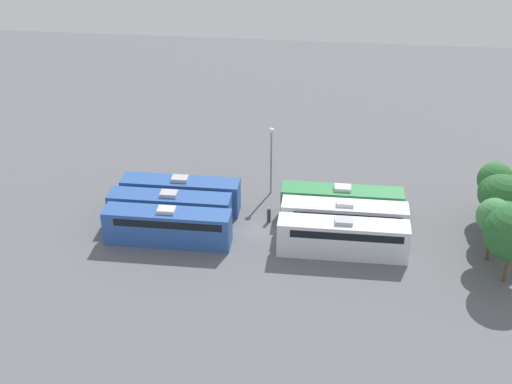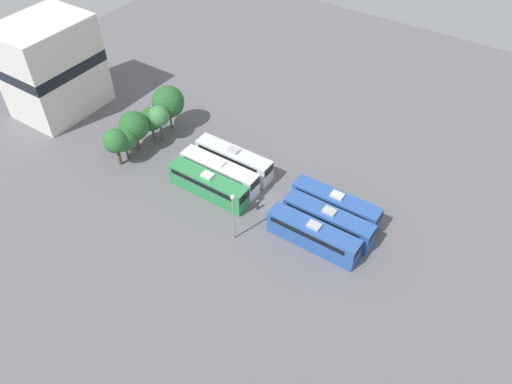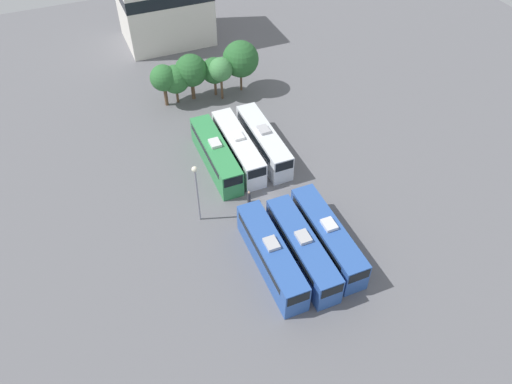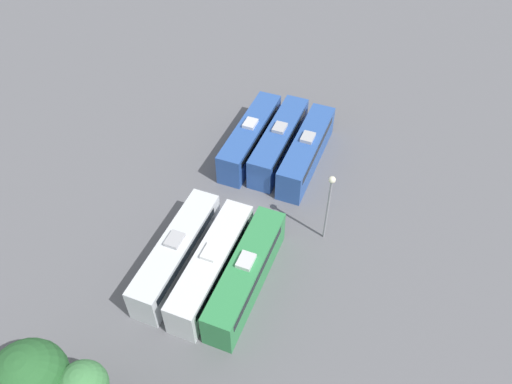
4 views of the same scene
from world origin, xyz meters
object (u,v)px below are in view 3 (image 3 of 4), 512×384
Objects in this scene: bus_4 at (238,147)px; tree_4 at (221,70)px; bus_3 at (216,154)px; bus_2 at (327,236)px; tree_1 at (175,79)px; tree_3 at (214,71)px; bus_1 at (302,248)px; tree_2 at (191,71)px; light_pole at (196,185)px; tree_5 at (241,59)px; bus_0 at (271,254)px; worker_person at (249,197)px; bus_5 at (263,141)px; tree_0 at (163,78)px.

tree_4 is at bearing 78.73° from bus_4.
tree_4 reaches higher than bus_3.
bus_2 is 31.47m from tree_1.
bus_1 is at bearing -93.39° from tree_3.
tree_4 is (3.70, -1.52, 0.14)m from tree_2.
tree_3 is at bearing 66.78° from light_pole.
tree_5 is at bearing -4.24° from tree_3.
tree_5 is (3.75, -0.28, 1.09)m from tree_3.
tree_1 is at bearing -179.31° from tree_2.
tree_4 is at bearing -22.29° from tree_2.
bus_4 is at bearing 90.72° from bus_1.
worker_person is (1.34, 9.00, -1.10)m from bus_0.
worker_person is 21.03m from tree_4.
bus_5 is at bearing -65.29° from tree_1.
tree_2 is at bearing 88.88° from worker_person.
bus_4 is at bearing 46.42° from light_pole.
tree_3 is at bearing 92.23° from bus_2.
tree_2 reaches higher than bus_0.
bus_2 is at bearing -88.72° from tree_4.
tree_4 reaches higher than tree_1.
bus_2 is 1.58× the size of light_pole.
tree_0 is at bearing -178.56° from tree_2.
bus_0 is 9.16m from worker_person.
bus_1 is 1.98× the size of tree_0.
bus_5 is at bearing 89.87° from bus_2.
tree_2 reaches higher than tree_3.
bus_0 is 16.07m from bus_3.
tree_0 is (-8.23, 30.64, 2.35)m from bus_2.
tree_2 is 6.96m from tree_5.
tree_0 is 1.08× the size of tree_1.
tree_5 reaches higher than tree_4.
bus_4 is 7.57m from worker_person.
tree_0 is at bearing 99.50° from bus_1.
worker_person is 0.29× the size of tree_1.
bus_0 is 29.89m from tree_4.
tree_5 reaches higher than tree_2.
bus_2 is 1.98× the size of tree_0.
bus_1 is 16.75m from bus_4.
bus_3 is 6.16m from bus_5.
tree_3 is (9.39, 21.88, -1.30)m from light_pole.
tree_3 is 0.91× the size of tree_4.
bus_3 is 2.91m from bus_4.
light_pole is 22.22m from tree_0.
tree_5 reaches higher than worker_person.
tree_2 is (-1.12, 14.45, 2.54)m from bus_4.
bus_0 and bus_3 have the same top height.
tree_5 reaches higher than tree_0.
bus_3 is at bearing -88.02° from tree_1.
bus_4 is 1.92× the size of tree_4.
bus_5 is 13.48m from light_pole.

